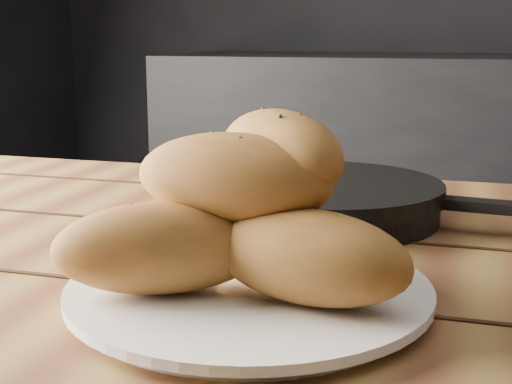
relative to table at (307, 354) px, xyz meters
name	(u,v)px	position (x,y,z in m)	size (l,w,h in m)	color
table	(307,354)	(0.00, 0.00, 0.00)	(1.59, 0.90, 0.75)	olive
plate	(249,293)	(-0.03, -0.11, 0.10)	(0.30, 0.30, 0.02)	white
bread_rolls	(248,212)	(-0.03, -0.11, 0.17)	(0.30, 0.25, 0.14)	#A7632E
skillet	(327,199)	(-0.02, 0.18, 0.12)	(0.41, 0.28, 0.05)	black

